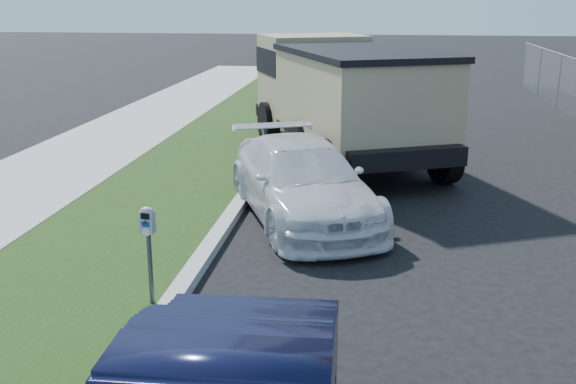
# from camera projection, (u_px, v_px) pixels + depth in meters

# --- Properties ---
(ground) EXTENTS (120.00, 120.00, 0.00)m
(ground) POSITION_uv_depth(u_px,v_px,m) (383.00, 289.00, 8.91)
(ground) COLOR black
(ground) RESTS_ON ground
(streetside) EXTENTS (6.12, 50.00, 0.15)m
(streetside) POSITION_uv_depth(u_px,v_px,m) (54.00, 219.00, 11.50)
(streetside) COLOR gray
(streetside) RESTS_ON ground
(parking_meter) EXTENTS (0.18, 0.13, 1.24)m
(parking_meter) POSITION_uv_depth(u_px,v_px,m) (148.00, 235.00, 7.98)
(parking_meter) COLOR #3F4247
(parking_meter) RESTS_ON ground
(white_wagon) EXTENTS (3.50, 4.96, 1.33)m
(white_wagon) POSITION_uv_depth(u_px,v_px,m) (302.00, 180.00, 11.68)
(white_wagon) COLOR silver
(white_wagon) RESTS_ON ground
(dump_truck) EXTENTS (5.14, 7.44, 2.75)m
(dump_truck) POSITION_uv_depth(u_px,v_px,m) (341.00, 92.00, 15.81)
(dump_truck) COLOR black
(dump_truck) RESTS_ON ground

